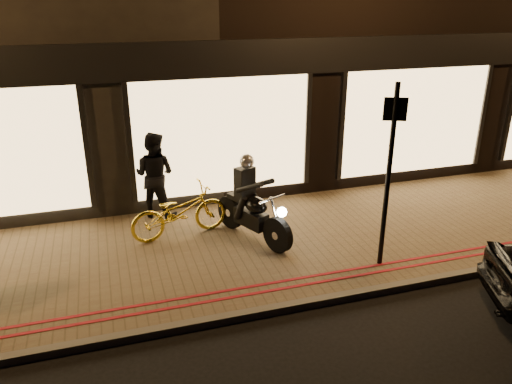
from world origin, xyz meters
TOP-DOWN VIEW (x-y plane):
  - ground at (0.00, 0.00)m, footprint 90.00×90.00m
  - sidewalk at (0.00, 2.00)m, footprint 50.00×4.00m
  - kerb_stone at (0.00, 0.05)m, footprint 50.00×0.14m
  - red_kerb_lines at (0.00, 0.55)m, footprint 50.00×0.26m
  - motorcycle at (0.09, 2.23)m, footprint 0.94×1.82m
  - sign_post at (1.86, 0.71)m, footprint 0.33×0.17m
  - bicycle_gold at (-1.14, 2.73)m, footprint 1.91×0.95m
  - person_dark at (-1.44, 3.80)m, footprint 1.06×1.00m

SIDE VIEW (x-z plane):
  - ground at x=0.00m, z-range 0.00..0.00m
  - sidewalk at x=0.00m, z-range 0.00..0.12m
  - kerb_stone at x=0.00m, z-range 0.00..0.12m
  - red_kerb_lines at x=0.00m, z-range 0.12..0.13m
  - bicycle_gold at x=-1.14m, z-range 0.12..1.08m
  - motorcycle at x=0.09m, z-range -0.06..1.53m
  - person_dark at x=-1.44m, z-range 0.12..1.85m
  - sign_post at x=1.86m, z-range 0.30..3.30m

